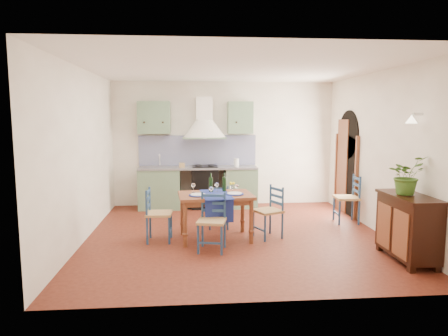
{
  "coord_description": "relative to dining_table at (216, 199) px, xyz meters",
  "views": [
    {
      "loc": [
        -0.75,
        -6.59,
        2.0
      ],
      "look_at": [
        -0.18,
        0.3,
        1.13
      ],
      "focal_mm": 32.0,
      "sensor_mm": 36.0,
      "label": 1
    }
  ],
  "objects": [
    {
      "name": "floor",
      "position": [
        0.35,
        0.19,
        -0.67
      ],
      "size": [
        5.0,
        5.0,
        0.0
      ],
      "primitive_type": "plane",
      "color": "#44160E",
      "rests_on": "ground"
    },
    {
      "name": "back_wall",
      "position": [
        -0.12,
        2.48,
        0.38
      ],
      "size": [
        5.0,
        0.96,
        2.8
      ],
      "color": "white",
      "rests_on": "ground"
    },
    {
      "name": "right_wall",
      "position": [
        2.85,
        0.47,
        0.67
      ],
      "size": [
        0.26,
        5.0,
        2.8
      ],
      "color": "white",
      "rests_on": "ground"
    },
    {
      "name": "left_wall",
      "position": [
        -2.15,
        0.19,
        0.73
      ],
      "size": [
        0.04,
        5.0,
        2.8
      ],
      "primitive_type": "cube",
      "color": "white",
      "rests_on": "ground"
    },
    {
      "name": "ceiling",
      "position": [
        0.35,
        0.19,
        2.13
      ],
      "size": [
        5.0,
        5.0,
        0.01
      ],
      "primitive_type": "cube",
      "color": "white",
      "rests_on": "back_wall"
    },
    {
      "name": "dining_table",
      "position": [
        0.0,
        0.0,
        0.0
      ],
      "size": [
        1.25,
        0.96,
        1.07
      ],
      "color": "brown",
      "rests_on": "ground"
    },
    {
      "name": "chair_near",
      "position": [
        -0.09,
        -0.55,
        -0.22
      ],
      "size": [
        0.48,
        0.48,
        0.87
      ],
      "color": "navy",
      "rests_on": "ground"
    },
    {
      "name": "chair_far",
      "position": [
        0.09,
        0.66,
        -0.26
      ],
      "size": [
        0.39,
        0.39,
        0.8
      ],
      "color": "navy",
      "rests_on": "ground"
    },
    {
      "name": "chair_left",
      "position": [
        -0.95,
        -0.03,
        -0.22
      ],
      "size": [
        0.42,
        0.42,
        0.87
      ],
      "color": "navy",
      "rests_on": "ground"
    },
    {
      "name": "chair_right",
      "position": [
        0.9,
        0.03,
        -0.22
      ],
      "size": [
        0.53,
        0.53,
        0.87
      ],
      "color": "navy",
      "rests_on": "ground"
    },
    {
      "name": "chair_spare",
      "position": [
        2.59,
        0.85,
        -0.2
      ],
      "size": [
        0.45,
        0.45,
        0.92
      ],
      "color": "navy",
      "rests_on": "ground"
    },
    {
      "name": "sideboard",
      "position": [
        2.61,
        -1.21,
        -0.16
      ],
      "size": [
        0.5,
        1.05,
        0.94
      ],
      "color": "black",
      "rests_on": "ground"
    },
    {
      "name": "potted_plant",
      "position": [
        2.59,
        -1.15,
        0.53
      ],
      "size": [
        0.62,
        0.58,
        0.54
      ],
      "primitive_type": "imported",
      "rotation": [
        0.0,
        0.0,
        0.41
      ],
      "color": "#3A651F",
      "rests_on": "sideboard"
    }
  ]
}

